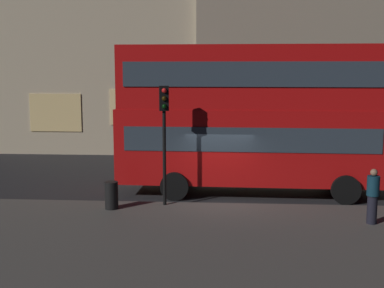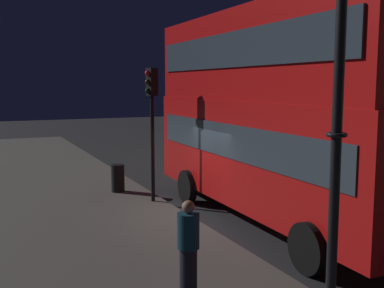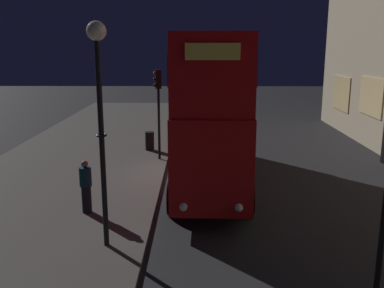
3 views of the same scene
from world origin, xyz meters
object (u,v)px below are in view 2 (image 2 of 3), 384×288
object	(u,v)px
double_decker_bus	(270,107)
street_lamp	(340,47)
traffic_light_near_kerb	(152,107)
pedestrian	(188,249)
litter_bin	(118,178)

from	to	relation	value
double_decker_bus	street_lamp	size ratio (longest dim) A/B	1.77
traffic_light_near_kerb	street_lamp	xyz separation A→B (m)	(8.95, -0.66, 1.16)
pedestrian	litter_bin	world-z (taller)	pedestrian
traffic_light_near_kerb	double_decker_bus	bearing A→B (deg)	25.51
double_decker_bus	street_lamp	bearing A→B (deg)	-25.22
pedestrian	litter_bin	xyz separation A→B (m)	(-8.40, 1.13, -0.41)
double_decker_bus	litter_bin	distance (m)	6.19
street_lamp	litter_bin	bearing A→B (deg)	179.85
pedestrian	litter_bin	bearing A→B (deg)	-150.50
pedestrian	street_lamp	bearing A→B (deg)	62.63
traffic_light_near_kerb	litter_bin	world-z (taller)	traffic_light_near_kerb
double_decker_bus	traffic_light_near_kerb	world-z (taller)	double_decker_bus
litter_bin	double_decker_bus	bearing A→B (deg)	31.30
double_decker_bus	pedestrian	distance (m)	5.84
traffic_light_near_kerb	litter_bin	size ratio (longest dim) A/B	4.43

